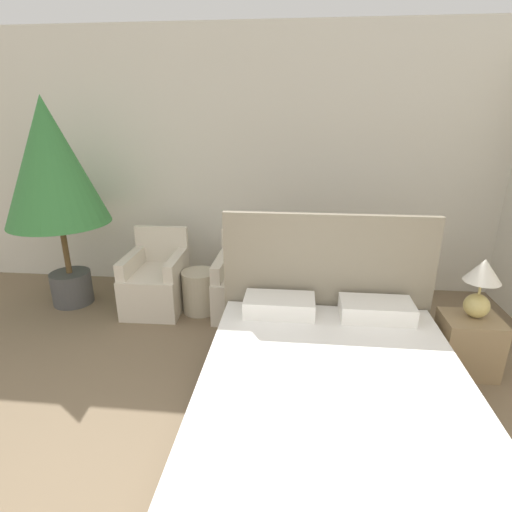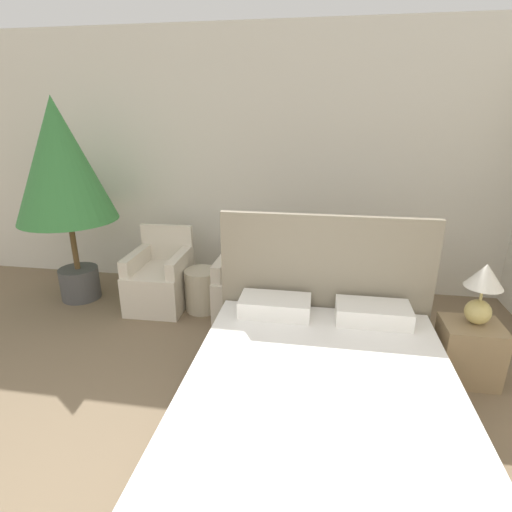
% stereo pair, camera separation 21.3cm
% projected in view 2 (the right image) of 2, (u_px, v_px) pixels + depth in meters
% --- Properties ---
extents(wall_back, '(10.00, 0.06, 2.90)m').
position_uv_depth(wall_back, '(269.00, 165.00, 4.52)').
color(wall_back, silver).
rests_on(wall_back, ground_plane).
extents(bed, '(1.74, 2.25, 1.25)m').
position_uv_depth(bed, '(320.00, 406.00, 2.51)').
color(bed, '#4C4238').
rests_on(bed, ground_plane).
extents(armchair_near_window_left, '(0.60, 0.71, 0.83)m').
position_uv_depth(armchair_near_window_left, '(160.00, 282.00, 4.34)').
color(armchair_near_window_left, beige).
rests_on(armchair_near_window_left, ground_plane).
extents(armchair_near_window_right, '(0.60, 0.70, 0.83)m').
position_uv_depth(armchair_near_window_right, '(247.00, 288.00, 4.19)').
color(armchair_near_window_right, beige).
rests_on(armchair_near_window_right, ground_plane).
extents(potted_palm, '(1.02, 1.02, 2.17)m').
position_uv_depth(potted_palm, '(61.00, 167.00, 4.10)').
color(potted_palm, '#4C4C4C').
rests_on(potted_palm, ground_plane).
extents(nightstand, '(0.44, 0.36, 0.48)m').
position_uv_depth(nightstand, '(468.00, 352.00, 3.12)').
color(nightstand, '#937A56').
rests_on(nightstand, ground_plane).
extents(table_lamp, '(0.27, 0.27, 0.48)m').
position_uv_depth(table_lamp, '(483.00, 288.00, 2.96)').
color(table_lamp, tan).
rests_on(table_lamp, nightstand).
extents(side_table, '(0.36, 0.36, 0.45)m').
position_uv_depth(side_table, '(202.00, 290.00, 4.25)').
color(side_table, '#B7AD93').
rests_on(side_table, ground_plane).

